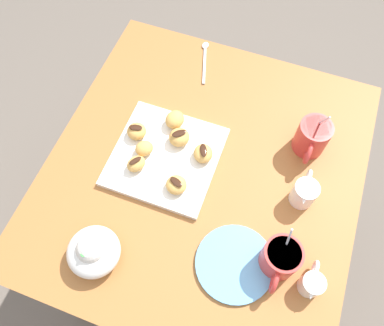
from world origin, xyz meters
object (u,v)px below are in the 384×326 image
beignet_6 (144,148)px  dining_table (202,192)px  saucer_sky_left (235,264)px  coffee_mug_red_left (312,137)px  pastry_plate_square (166,156)px  coffee_mug_red_right (280,258)px  beignet_1 (179,137)px  beignet_5 (176,185)px  beignet_2 (136,164)px  cream_pitcher_white (305,192)px  beignet_0 (137,131)px  beignet_3 (175,120)px  ice_cream_bowl (93,251)px  beignet_4 (203,153)px  chocolate_sauce_pitcher (312,284)px

beignet_6 → dining_table: bearing=92.9°
saucer_sky_left → coffee_mug_red_left: bearing=166.2°
pastry_plate_square → coffee_mug_red_right: bearing=63.7°
beignet_1 → beignet_5: bearing=17.8°
beignet_2 → beignet_5: bearing=80.9°
beignet_6 → coffee_mug_red_left: bearing=113.2°
beignet_1 → beignet_6: 0.10m
saucer_sky_left → beignet_1: beignet_1 is taller
coffee_mug_red_right → saucer_sky_left: bearing=-68.6°
pastry_plate_square → cream_pitcher_white: bearing=91.4°
coffee_mug_red_left → beignet_0: 0.46m
pastry_plate_square → beignet_2: bearing=-44.3°
dining_table → beignet_3: bearing=-130.6°
ice_cream_bowl → dining_table: bearing=151.3°
coffee_mug_red_right → beignet_2: bearing=-105.6°
pastry_plate_square → beignet_6: (0.01, -0.06, 0.02)m
beignet_4 → cream_pitcher_white: bearing=85.8°
dining_table → ice_cream_bowl: size_ratio=7.04×
ice_cream_bowl → beignet_3: ice_cream_bowl is taller
ice_cream_bowl → chocolate_sauce_pitcher: ice_cream_bowl is taller
coffee_mug_red_left → beignet_0: bearing=-73.5°
cream_pitcher_white → saucer_sky_left: 0.24m
dining_table → beignet_0: (-0.03, -0.20, 0.18)m
coffee_mug_red_left → beignet_1: coffee_mug_red_left is taller
saucer_sky_left → beignet_4: size_ratio=3.36×
coffee_mug_red_right → saucer_sky_left: size_ratio=0.76×
ice_cream_bowl → beignet_3: 0.40m
coffee_mug_red_right → beignet_2: 0.42m
beignet_1 → pastry_plate_square: bearing=-20.1°
beignet_3 → beignet_6: size_ratio=1.17×
beignet_1 → beignet_0: bearing=-79.6°
coffee_mug_red_left → beignet_4: size_ratio=2.69×
saucer_sky_left → beignet_0: 0.42m
dining_table → chocolate_sauce_pitcher: bearing=59.0°
ice_cream_bowl → beignet_3: bearing=173.7°
cream_pitcher_white → beignet_5: size_ratio=1.99×
cream_pitcher_white → beignet_5: (0.09, -0.30, -0.01)m
saucer_sky_left → chocolate_sauce_pitcher: bearing=93.6°
ice_cream_bowl → beignet_2: ice_cream_bowl is taller
cream_pitcher_white → beignet_6: bearing=-87.4°
coffee_mug_red_left → beignet_2: bearing=-61.3°
coffee_mug_red_left → saucer_sky_left: size_ratio=0.80×
dining_table → beignet_2: (0.06, -0.16, 0.18)m
beignet_0 → ice_cream_bowl: bearing=6.7°
coffee_mug_red_right → beignet_0: coffee_mug_red_right is taller
beignet_4 → beignet_0: bearing=-90.7°
beignet_2 → beignet_4: (-0.09, 0.15, -0.00)m
pastry_plate_square → beignet_1: 0.06m
ice_cream_bowl → beignet_5: 0.25m
ice_cream_bowl → beignet_0: bearing=-173.3°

